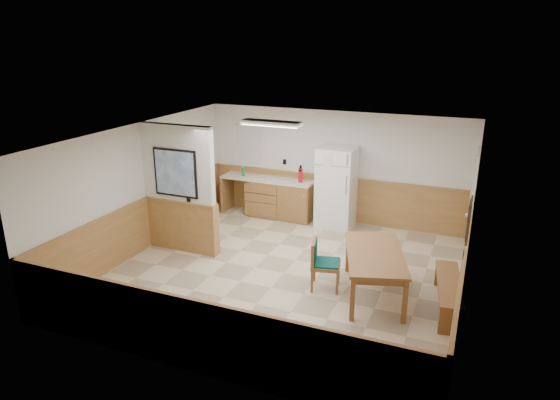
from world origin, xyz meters
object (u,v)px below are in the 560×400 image
at_px(soap_bottle, 243,172).
at_px(fire_extinguisher, 300,175).
at_px(dining_table, 375,258).
at_px(dining_bench, 449,288).
at_px(refrigerator, 336,187).
at_px(dining_chair, 320,260).

bearing_deg(soap_bottle, fire_extinguisher, 0.14).
height_order(dining_table, soap_bottle, soap_bottle).
distance_m(dining_bench, fire_extinguisher, 4.53).
distance_m(refrigerator, dining_chair, 2.96).
bearing_deg(soap_bottle, dining_table, -36.83).
bearing_deg(dining_table, refrigerator, 100.41).
relative_size(dining_chair, soap_bottle, 4.11).
relative_size(refrigerator, dining_bench, 1.09).
bearing_deg(refrigerator, dining_chair, -77.46).
xyz_separation_m(refrigerator, fire_extinguisher, (-0.85, 0.03, 0.18)).
height_order(dining_chair, soap_bottle, soap_bottle).
bearing_deg(refrigerator, dining_bench, -45.45).
bearing_deg(dining_bench, dining_table, 172.72).
bearing_deg(dining_chair, refrigerator, 88.29).
relative_size(dining_table, soap_bottle, 9.43).
xyz_separation_m(dining_table, dining_bench, (1.17, 0.01, -0.31)).
distance_m(refrigerator, dining_bench, 3.86).
bearing_deg(refrigerator, dining_table, -61.21).
bearing_deg(soap_bottle, dining_bench, -29.63).
bearing_deg(fire_extinguisher, soap_bottle, 178.51).
relative_size(refrigerator, fire_extinguisher, 4.53).
height_order(dining_table, dining_bench, dining_table).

